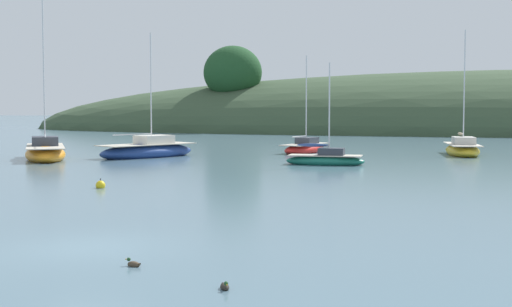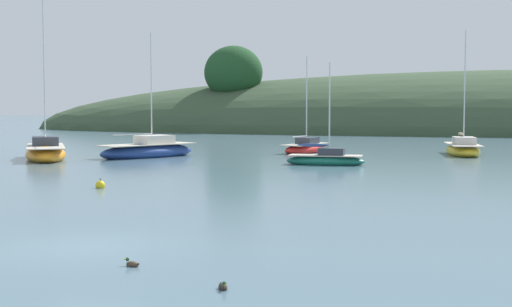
% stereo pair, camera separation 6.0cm
% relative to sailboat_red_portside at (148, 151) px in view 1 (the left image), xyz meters
% --- Properties ---
extents(ground_plane, '(400.00, 400.00, 0.00)m').
position_rel_sailboat_red_portside_xyz_m(ground_plane, '(10.76, -31.85, -0.46)').
color(ground_plane, slate).
extents(sailboat_red_portside, '(6.44, 8.10, 9.20)m').
position_rel_sailboat_red_portside_xyz_m(sailboat_red_portside, '(0.00, 0.00, 0.00)').
color(sailboat_red_portside, navy).
rests_on(sailboat_red_portside, ground).
extents(sailboat_cream_ketch, '(6.21, 8.18, 11.78)m').
position_rel_sailboat_red_portside_xyz_m(sailboat_cream_ketch, '(-6.02, -3.80, 0.01)').
color(sailboat_cream_ketch, orange).
rests_on(sailboat_cream_ketch, ground).
extents(sailboat_orange_cutter, '(2.94, 7.01, 9.53)m').
position_rel_sailboat_red_portside_xyz_m(sailboat_orange_cutter, '(22.22, 7.41, -0.04)').
color(sailboat_orange_cutter, gold).
rests_on(sailboat_orange_cutter, ground).
extents(sailboat_teal_outer, '(4.99, 1.72, 6.60)m').
position_rel_sailboat_red_portside_xyz_m(sailboat_teal_outer, '(13.39, -3.74, -0.13)').
color(sailboat_teal_outer, '#196B56').
rests_on(sailboat_teal_outer, ground).
extents(sailboat_navy_dinghy, '(3.51, 6.08, 7.79)m').
position_rel_sailboat_red_portside_xyz_m(sailboat_navy_dinghy, '(10.27, 7.22, -0.10)').
color(sailboat_navy_dinghy, red).
rests_on(sailboat_navy_dinghy, ground).
extents(mooring_buoy_channel, '(0.44, 0.44, 0.54)m').
position_rel_sailboat_red_portside_xyz_m(mooring_buoy_channel, '(5.10, -18.90, -0.34)').
color(mooring_buoy_channel, yellow).
rests_on(mooring_buoy_channel, ground).
extents(duck_lone_left, '(0.42, 0.26, 0.24)m').
position_rel_sailboat_red_portside_xyz_m(duck_lone_left, '(12.86, -33.79, -0.41)').
color(duck_lone_left, '#473828').
rests_on(duck_lone_left, ground).
extents(duck_trailing, '(0.32, 0.41, 0.24)m').
position_rel_sailboat_red_portside_xyz_m(duck_trailing, '(15.54, -35.39, -0.41)').
color(duck_trailing, '#2D2823').
rests_on(duck_trailing, ground).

